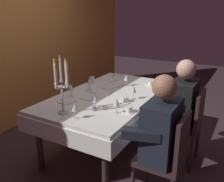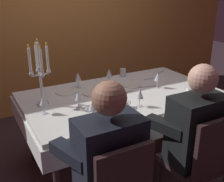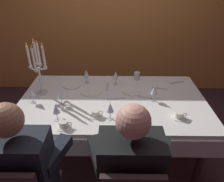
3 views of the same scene
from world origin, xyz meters
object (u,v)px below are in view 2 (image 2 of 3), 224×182
at_px(seated_diner_1, 197,130).
at_px(wine_glass_5, 158,77).
at_px(wine_glass_1, 78,77).
at_px(wine_glass_2, 78,96).
at_px(water_tumbler_0, 123,73).
at_px(coffee_cup_0, 107,119).
at_px(seated_diner_0, 110,157).
at_px(wine_glass_3, 92,106).
at_px(wine_glass_6, 140,94).
at_px(coffee_cup_2, 190,91).
at_px(wine_glass_0, 109,73).
at_px(dinner_plate_0, 94,92).
at_px(dinner_plate_2, 66,92).
at_px(dinner_plate_1, 131,85).
at_px(dining_table, 122,105).
at_px(candelabra, 40,74).
at_px(wine_glass_4, 43,101).
at_px(coffee_cup_1, 124,105).

bearing_deg(seated_diner_1, wine_glass_5, 71.91).
height_order(wine_glass_1, wine_glass_2, same).
bearing_deg(water_tumbler_0, coffee_cup_0, -126.86).
bearing_deg(seated_diner_0, wine_glass_3, 76.45).
height_order(wine_glass_6, coffee_cup_2, wine_glass_6).
distance_m(wine_glass_0, coffee_cup_0, 0.90).
bearing_deg(coffee_cup_0, seated_diner_1, -38.79).
bearing_deg(coffee_cup_0, water_tumbler_0, 53.14).
bearing_deg(dinner_plate_0, dinner_plate_2, 147.30).
bearing_deg(wine_glass_3, wine_glass_6, 3.20).
relative_size(dinner_plate_1, wine_glass_6, 1.31).
xyz_separation_m(wine_glass_1, water_tumbler_0, (0.60, 0.10, -0.07)).
distance_m(dinner_plate_2, water_tumbler_0, 0.77).
relative_size(dinner_plate_2, coffee_cup_2, 1.66).
height_order(water_tumbler_0, seated_diner_0, seated_diner_0).
height_order(wine_glass_5, coffee_cup_0, wine_glass_5).
distance_m(dining_table, water_tumbler_0, 0.57).
xyz_separation_m(wine_glass_2, wine_glass_5, (0.91, 0.08, -0.00)).
relative_size(wine_glass_0, seated_diner_1, 0.13).
distance_m(wine_glass_6, seated_diner_1, 0.59).
relative_size(wine_glass_2, wine_glass_6, 1.00).
xyz_separation_m(candelabra, wine_glass_1, (0.44, 0.25, -0.17)).
xyz_separation_m(wine_glass_3, wine_glass_4, (-0.31, 0.28, -0.00)).
height_order(wine_glass_5, seated_diner_1, seated_diner_1).
bearing_deg(wine_glass_1, coffee_cup_0, -96.48).
xyz_separation_m(coffee_cup_2, seated_diner_0, (-1.21, -0.58, -0.03)).
xyz_separation_m(candelabra, wine_glass_2, (0.26, -0.22, -0.17)).
xyz_separation_m(wine_glass_5, coffee_cup_1, (-0.56, -0.27, -0.09)).
distance_m(water_tumbler_0, seated_diner_1, 1.36).
bearing_deg(wine_glass_3, wine_glass_4, 137.85).
xyz_separation_m(wine_glass_5, coffee_cup_0, (-0.82, -0.43, -0.09)).
height_order(candelabra, coffee_cup_1, candelabra).
relative_size(dining_table, coffee_cup_1, 14.70).
bearing_deg(dinner_plate_0, wine_glass_0, 34.31).
bearing_deg(wine_glass_2, candelabra, 139.25).
bearing_deg(wine_glass_6, coffee_cup_0, -161.89).
bearing_deg(dinner_plate_2, wine_glass_5, -19.99).
bearing_deg(wine_glass_4, dinner_plate_2, 48.59).
distance_m(wine_glass_2, water_tumbler_0, 0.97).
bearing_deg(seated_diner_1, dining_table, 98.24).
distance_m(wine_glass_5, seated_diner_1, 0.92).
bearing_deg(dinner_plate_0, seated_diner_1, -70.53).
height_order(dining_table, water_tumbler_0, water_tumbler_0).
bearing_deg(coffee_cup_0, wine_glass_0, 61.09).
relative_size(coffee_cup_2, seated_diner_0, 0.11).
bearing_deg(wine_glass_2, dining_table, 12.16).
bearing_deg(dinner_plate_1, coffee_cup_1, -128.36).
height_order(wine_glass_2, seated_diner_1, seated_diner_1).
distance_m(wine_glass_1, wine_glass_2, 0.51).
bearing_deg(dining_table, coffee_cup_2, -27.46).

